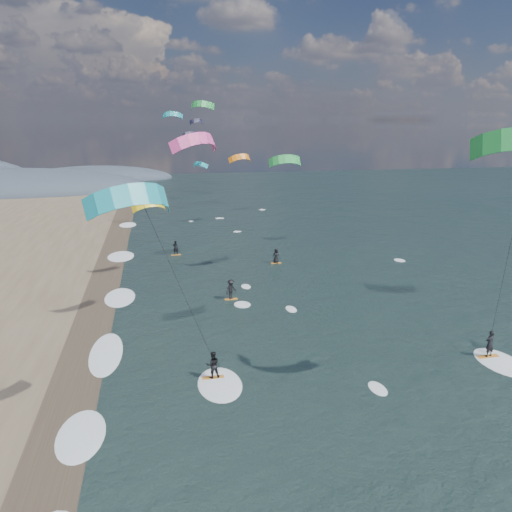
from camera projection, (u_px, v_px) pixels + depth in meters
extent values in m
plane|color=black|center=(336.00, 489.00, 20.91)|extent=(260.00, 260.00, 0.00)
cube|color=#382D23|center=(72.00, 395.00, 28.06)|extent=(3.00, 240.00, 0.00)
ellipsoid|color=#3D4756|center=(95.00, 179.00, 130.16)|extent=(40.00, 18.00, 7.00)
cube|color=orange|center=(488.00, 357.00, 32.57)|extent=(1.46, 0.44, 0.06)
imported|color=black|center=(490.00, 343.00, 32.33)|extent=(0.74, 0.58, 1.80)
ellipsoid|color=white|center=(500.00, 362.00, 31.88)|extent=(2.60, 4.20, 0.12)
cylinder|color=black|center=(508.00, 256.00, 27.32)|extent=(0.02, 0.02, 14.76)
cube|color=orange|center=(213.00, 378.00, 29.91)|extent=(1.31, 0.40, 0.06)
imported|color=black|center=(213.00, 365.00, 29.68)|extent=(0.84, 0.67, 1.67)
ellipsoid|color=white|center=(220.00, 384.00, 29.22)|extent=(2.60, 4.20, 0.12)
cylinder|color=black|center=(182.00, 291.00, 24.99)|extent=(0.02, 0.02, 12.79)
cube|color=orange|center=(231.00, 299.00, 43.06)|extent=(1.10, 0.35, 0.05)
imported|color=black|center=(231.00, 289.00, 42.82)|extent=(1.30, 1.17, 1.75)
cube|color=orange|center=(276.00, 263.00, 53.95)|extent=(1.10, 0.35, 0.05)
imported|color=black|center=(276.00, 256.00, 53.73)|extent=(0.88, 0.71, 1.57)
cube|color=orange|center=(176.00, 255.00, 57.24)|extent=(1.10, 0.35, 0.05)
imported|color=black|center=(176.00, 248.00, 57.02)|extent=(0.68, 0.54, 1.63)
ellipsoid|color=white|center=(85.00, 435.00, 24.51)|extent=(2.40, 5.40, 0.11)
ellipsoid|color=white|center=(102.00, 354.00, 33.02)|extent=(2.40, 5.40, 0.11)
ellipsoid|color=white|center=(114.00, 298.00, 43.42)|extent=(2.40, 5.40, 0.11)
ellipsoid|color=white|center=(123.00, 256.00, 56.66)|extent=(2.40, 5.40, 0.11)
ellipsoid|color=white|center=(129.00, 225.00, 73.68)|extent=(2.40, 5.40, 0.11)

